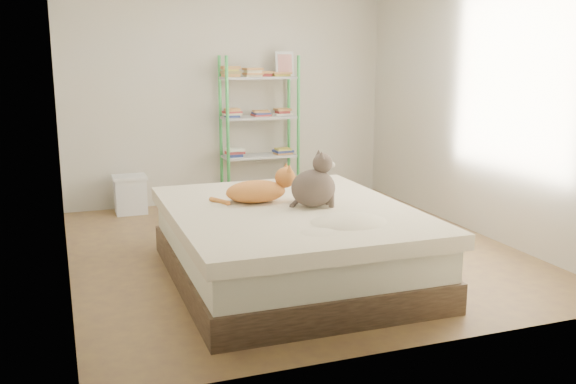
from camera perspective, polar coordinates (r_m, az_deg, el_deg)
name	(u,v)px	position (r m, az deg, el deg)	size (l,w,h in m)	color
room	(292,104)	(5.54, 0.32, 7.85)	(3.81, 4.21, 2.61)	olive
bed	(289,243)	(4.99, 0.10, -4.54)	(1.80, 2.25, 0.57)	brown
orange_cat	(256,189)	(5.04, -2.88, 0.30)	(0.57, 0.30, 0.23)	orange
grey_cat	(313,180)	(4.89, 2.27, 1.07)	(0.31, 0.37, 0.42)	#705F57
shelf_unit	(260,127)	(7.45, -2.50, 5.81)	(0.88, 0.36, 1.74)	#41B657
cardboard_box	(272,214)	(6.24, -1.43, -1.93)	(0.65, 0.65, 0.45)	#A07B50
white_bin	(130,194)	(7.23, -13.83, -0.19)	(0.36, 0.32, 0.42)	white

